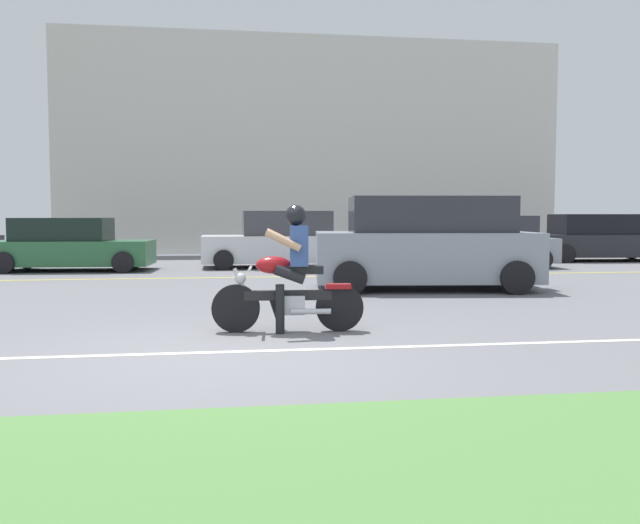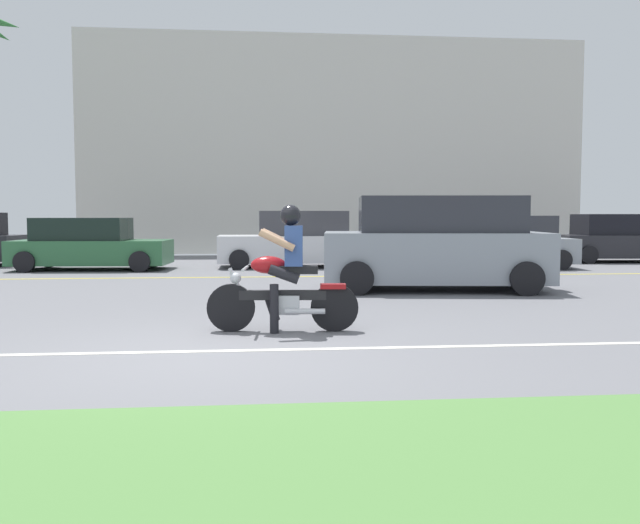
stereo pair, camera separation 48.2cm
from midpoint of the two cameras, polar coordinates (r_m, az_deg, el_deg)
name	(u,v)px [view 2 (the right image)]	position (r m, az deg, el deg)	size (l,w,h in m)	color
ground	(226,314)	(10.18, -6.77, -4.49)	(56.00, 30.00, 0.04)	slate
lane_line_near	(214,351)	(7.31, -7.31, -7.66)	(50.40, 0.12, 0.01)	silver
lane_line_far	(238,277)	(16.03, -6.28, -1.31)	(50.40, 0.12, 0.01)	yellow
motorcyclist	(284,278)	(8.40, -1.50, -1.42)	(1.94, 0.63, 1.62)	black
suv_nearby	(436,244)	(13.47, 11.03, 1.50)	(4.71, 2.64, 1.87)	#8C939E
parked_car_1	(89,245)	(19.16, -18.69, 1.38)	(4.27, 2.11, 1.43)	#2D663D
parked_car_2	(296,241)	(19.17, -1.33, 1.83)	(4.36, 1.96, 1.63)	silver
parked_car_3	(502,244)	(19.53, 16.22, 1.54)	(4.14, 1.97, 1.49)	#8C939E
parked_car_4	(623,240)	(23.61, 25.30, 1.77)	(4.49, 2.24, 1.54)	#232328
building_far	(332,150)	(28.41, 1.51, 9.70)	(20.22, 4.00, 8.61)	beige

